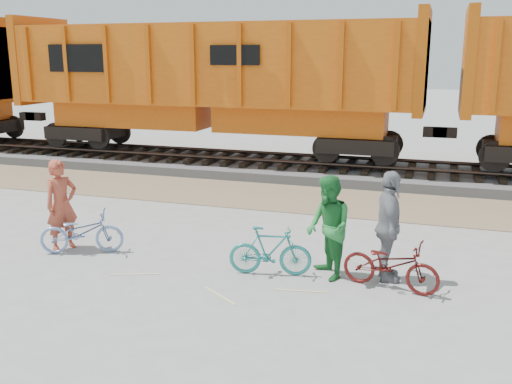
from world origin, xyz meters
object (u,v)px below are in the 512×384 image
Objects in this scene: bicycle_maroon at (391,265)px; person_man at (328,228)px; person_solo at (61,205)px; bicycle_blue at (82,232)px; person_woman at (389,226)px; hopper_car_center at (212,80)px; bicycle_teal at (270,251)px.

bicycle_maroon is 0.90× the size of person_man.
bicycle_maroon is 6.52m from person_solo.
person_woman is at bearing -108.99° from bicycle_blue.
bicycle_maroon is 0.84× the size of person_woman.
bicycle_maroon is at bearing -52.71° from hopper_car_center.
bicycle_blue is 6.00m from bicycle_maroon.
person_solo is at bearing 81.17° from person_woman.
bicycle_teal is 2.11m from person_woman.
bicycle_maroon is at bearing 45.85° from person_man.
person_man is at bearing 91.60° from bicycle_maroon.
person_woman reaches higher than bicycle_blue.
bicycle_maroon is at bearing -63.95° from person_solo.
bicycle_maroon is at bearing -101.15° from bicycle_teal.
person_solo reaches higher than person_man.
bicycle_maroon reaches higher than bicycle_blue.
bicycle_teal is (4.78, -9.04, -2.56)m from hopper_car_center.
person_woman is at bearing -51.86° from hopper_car_center.
person_man reaches higher than bicycle_teal.
hopper_car_center is 7.60× the size of person_solo.
bicycle_blue is 3.90m from bicycle_teal.
person_solo reaches higher than bicycle_blue.
person_man reaches higher than bicycle_maroon.
person_man is 0.94× the size of person_woman.
hopper_car_center is 10.54m from bicycle_teal.
person_solo is 1.00× the size of person_man.
bicycle_blue is 4.93m from person_man.
hopper_car_center reaches higher than bicycle_blue.
bicycle_teal reaches higher than bicycle_blue.
bicycle_teal is 0.81× the size of person_solo.
bicycle_teal is at bearing -62.15° from hopper_car_center.
bicycle_blue is at bearing -84.45° from hopper_car_center.
bicycle_maroon is at bearing -177.84° from person_woman.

